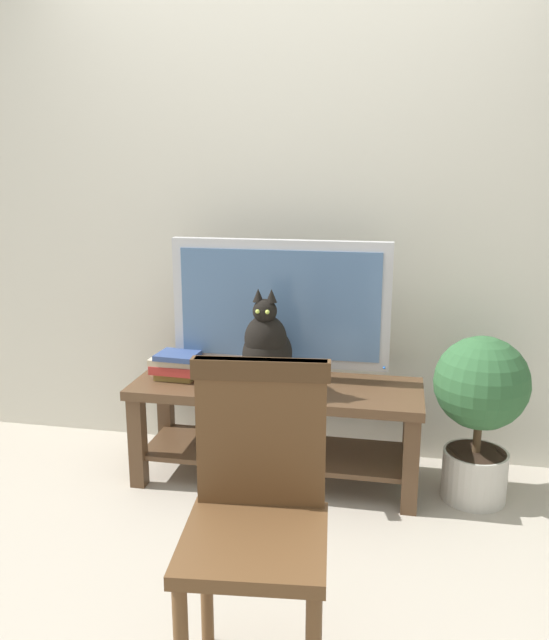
{
  "coord_description": "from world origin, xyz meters",
  "views": [
    {
      "loc": [
        0.55,
        -2.33,
        1.49
      ],
      "look_at": [
        0.0,
        0.44,
        0.81
      ],
      "focal_mm": 36.24,
      "sensor_mm": 36.0,
      "label": 1
    }
  ],
  "objects_px": {
    "tv": "(280,308)",
    "media_box": "(267,385)",
    "potted_plant": "(480,404)",
    "book_stack": "(177,365)",
    "tv_stand": "(277,413)",
    "cat": "(267,347)",
    "wooden_chair": "(257,503)"
  },
  "relations": [
    {
      "from": "tv",
      "to": "tv_stand",
      "type": "bearing_deg",
      "value": -90.01
    },
    {
      "from": "tv_stand",
      "to": "book_stack",
      "type": "bearing_deg",
      "value": -179.4
    },
    {
      "from": "wooden_chair",
      "to": "book_stack",
      "type": "height_order",
      "value": "wooden_chair"
    },
    {
      "from": "tv",
      "to": "book_stack",
      "type": "bearing_deg",
      "value": -169.11
    },
    {
      "from": "tv_stand",
      "to": "potted_plant",
      "type": "height_order",
      "value": "potted_plant"
    },
    {
      "from": "book_stack",
      "to": "potted_plant",
      "type": "xyz_separation_m",
      "value": [
        1.41,
        -0.0,
        -0.09
      ]
    },
    {
      "from": "wooden_chair",
      "to": "potted_plant",
      "type": "bearing_deg",
      "value": 58.36
    },
    {
      "from": "wooden_chair",
      "to": "media_box",
      "type": "bearing_deg",
      "value": 100.37
    },
    {
      "from": "cat",
      "to": "potted_plant",
      "type": "xyz_separation_m",
      "value": [
        0.94,
        0.11,
        -0.24
      ]
    },
    {
      "from": "tv",
      "to": "potted_plant",
      "type": "xyz_separation_m",
      "value": [
        0.92,
        -0.09,
        -0.37
      ]
    },
    {
      "from": "wooden_chair",
      "to": "book_stack",
      "type": "distance_m",
      "value": 1.37
    },
    {
      "from": "tv",
      "to": "media_box",
      "type": "distance_m",
      "value": 0.37
    },
    {
      "from": "tv",
      "to": "wooden_chair",
      "type": "height_order",
      "value": "tv"
    },
    {
      "from": "tv",
      "to": "wooden_chair",
      "type": "distance_m",
      "value": 1.34
    },
    {
      "from": "book_stack",
      "to": "tv_stand",
      "type": "bearing_deg",
      "value": 0.6
    },
    {
      "from": "tv_stand",
      "to": "wooden_chair",
      "type": "height_order",
      "value": "wooden_chair"
    },
    {
      "from": "tv_stand",
      "to": "cat",
      "type": "height_order",
      "value": "cat"
    },
    {
      "from": "cat",
      "to": "book_stack",
      "type": "relative_size",
      "value": 1.71
    },
    {
      "from": "book_stack",
      "to": "potted_plant",
      "type": "distance_m",
      "value": 1.41
    },
    {
      "from": "media_box",
      "to": "cat",
      "type": "relative_size",
      "value": 0.83
    },
    {
      "from": "media_box",
      "to": "cat",
      "type": "height_order",
      "value": "cat"
    },
    {
      "from": "media_box",
      "to": "tv",
      "type": "bearing_deg",
      "value": 83.03
    },
    {
      "from": "media_box",
      "to": "book_stack",
      "type": "xyz_separation_m",
      "value": [
        -0.46,
        0.09,
        0.04
      ]
    },
    {
      "from": "potted_plant",
      "to": "book_stack",
      "type": "bearing_deg",
      "value": 179.99
    },
    {
      "from": "wooden_chair",
      "to": "potted_plant",
      "type": "relative_size",
      "value": 1.25
    },
    {
      "from": "cat",
      "to": "potted_plant",
      "type": "bearing_deg",
      "value": 6.64
    },
    {
      "from": "tv",
      "to": "cat",
      "type": "bearing_deg",
      "value": -96.14
    },
    {
      "from": "tv_stand",
      "to": "tv",
      "type": "xyz_separation_m",
      "value": [
        0.0,
        0.09,
        0.49
      ]
    },
    {
      "from": "wooden_chair",
      "to": "potted_plant",
      "type": "distance_m",
      "value": 1.41
    },
    {
      "from": "media_box",
      "to": "wooden_chair",
      "type": "bearing_deg",
      "value": -79.63
    },
    {
      "from": "tv",
      "to": "book_stack",
      "type": "relative_size",
      "value": 4.13
    },
    {
      "from": "tv_stand",
      "to": "tv",
      "type": "height_order",
      "value": "tv"
    }
  ]
}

